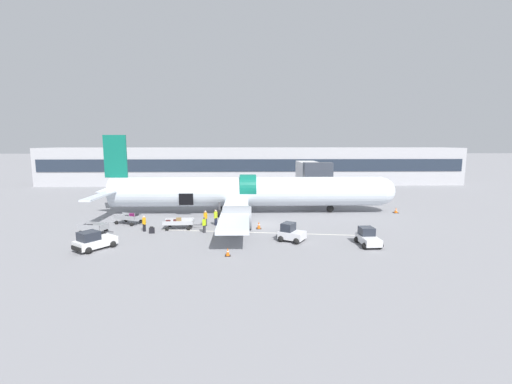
# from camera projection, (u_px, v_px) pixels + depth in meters

# --- Properties ---
(ground_plane) EXTENTS (500.00, 500.00, 0.00)m
(ground_plane) POSITION_uv_depth(u_px,v_px,m) (259.00, 225.00, 37.11)
(ground_plane) COLOR gray
(apron_marking_line) EXTENTS (19.32, 2.90, 0.01)m
(apron_marking_line) POSITION_uv_depth(u_px,v_px,m) (257.00, 232.00, 33.83)
(apron_marking_line) COLOR silver
(apron_marking_line) RESTS_ON ground_plane
(terminal_strip) EXTENTS (88.36, 9.99, 7.75)m
(terminal_strip) POSITION_uv_depth(u_px,v_px,m) (252.00, 166.00, 74.35)
(terminal_strip) COLOR #B2B2B7
(terminal_strip) RESTS_ON ground_plane
(jet_bridge_stub) EXTENTS (3.77, 11.34, 6.21)m
(jet_bridge_stub) POSITION_uv_depth(u_px,v_px,m) (312.00, 173.00, 49.46)
(jet_bridge_stub) COLOR #4C4C51
(jet_bridge_stub) RESTS_ON ground_plane
(airplane) EXTENTS (37.72, 32.39, 9.75)m
(airplane) POSITION_uv_depth(u_px,v_px,m) (244.00, 192.00, 43.00)
(airplane) COLOR silver
(airplane) RESTS_ON ground_plane
(baggage_tug_lead) EXTENTS (2.76, 2.63, 1.63)m
(baggage_tug_lead) POSITION_uv_depth(u_px,v_px,m) (291.00, 233.00, 30.89)
(baggage_tug_lead) COLOR silver
(baggage_tug_lead) RESTS_ON ground_plane
(baggage_tug_mid) EXTENTS (1.92, 2.92, 1.52)m
(baggage_tug_mid) POSITION_uv_depth(u_px,v_px,m) (368.00, 238.00, 29.54)
(baggage_tug_mid) COLOR silver
(baggage_tug_mid) RESTS_ON ground_plane
(baggage_tug_rear) EXTENTS (3.16, 3.51, 1.60)m
(baggage_tug_rear) POSITION_uv_depth(u_px,v_px,m) (94.00, 241.00, 28.39)
(baggage_tug_rear) COLOR white
(baggage_tug_rear) RESTS_ON ground_plane
(baggage_cart_loading) EXTENTS (4.01, 2.23, 1.14)m
(baggage_cart_loading) POSITION_uv_depth(u_px,v_px,m) (179.00, 223.00, 35.44)
(baggage_cart_loading) COLOR #B7BABF
(baggage_cart_loading) RESTS_ON ground_plane
(baggage_cart_queued) EXTENTS (3.87, 2.54, 1.20)m
(baggage_cart_queued) POSITION_uv_depth(u_px,v_px,m) (130.00, 219.00, 37.41)
(baggage_cart_queued) COLOR #999BA0
(baggage_cart_queued) RESTS_ON ground_plane
(baggage_cart_empty) EXTENTS (3.52, 2.17, 0.99)m
(baggage_cart_empty) POSITION_uv_depth(u_px,v_px,m) (93.00, 229.00, 33.45)
(baggage_cart_empty) COLOR #999BA0
(baggage_cart_empty) RESTS_ON ground_plane
(ground_crew_loader_a) EXTENTS (0.50, 0.52, 1.60)m
(ground_crew_loader_a) POSITION_uv_depth(u_px,v_px,m) (144.00, 223.00, 34.16)
(ground_crew_loader_a) COLOR black
(ground_crew_loader_a) RESTS_ON ground_plane
(ground_crew_loader_b) EXTENTS (0.52, 0.54, 1.65)m
(ground_crew_loader_b) POSITION_uv_depth(u_px,v_px,m) (205.00, 218.00, 36.43)
(ground_crew_loader_b) COLOR #2D2D33
(ground_crew_loader_b) RESTS_ON ground_plane
(ground_crew_driver) EXTENTS (0.49, 0.52, 1.58)m
(ground_crew_driver) POSITION_uv_depth(u_px,v_px,m) (204.00, 224.00, 33.67)
(ground_crew_driver) COLOR #2D2D33
(ground_crew_driver) RESTS_ON ground_plane
(ground_crew_supervisor) EXTENTS (0.51, 0.58, 1.71)m
(ground_crew_supervisor) POSITION_uv_depth(u_px,v_px,m) (216.00, 217.00, 36.69)
(ground_crew_supervisor) COLOR #1E2338
(ground_crew_supervisor) RESTS_ON ground_plane
(suitcase_on_tarmac_upright) EXTENTS (0.53, 0.28, 0.69)m
(suitcase_on_tarmac_upright) POSITION_uv_depth(u_px,v_px,m) (152.00, 230.00, 33.50)
(suitcase_on_tarmac_upright) COLOR black
(suitcase_on_tarmac_upright) RESTS_ON ground_plane
(safety_cone_nose) EXTENTS (0.63, 0.63, 0.67)m
(safety_cone_nose) POSITION_uv_depth(u_px,v_px,m) (396.00, 210.00, 43.30)
(safety_cone_nose) COLOR black
(safety_cone_nose) RESTS_ON ground_plane
(safety_cone_engine_left) EXTENTS (0.44, 0.44, 0.68)m
(safety_cone_engine_left) POSITION_uv_depth(u_px,v_px,m) (228.00, 252.00, 26.79)
(safety_cone_engine_left) COLOR black
(safety_cone_engine_left) RESTS_ON ground_plane
(safety_cone_wingtip) EXTENTS (0.53, 0.53, 0.78)m
(safety_cone_wingtip) POSITION_uv_depth(u_px,v_px,m) (259.00, 225.00, 35.28)
(safety_cone_wingtip) COLOR black
(safety_cone_wingtip) RESTS_ON ground_plane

